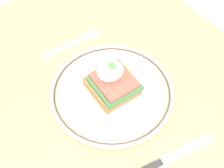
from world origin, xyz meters
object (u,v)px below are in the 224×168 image
object	(u,v)px
sandwich	(112,81)
knife	(159,163)
plate	(112,91)
fork	(75,42)

from	to	relation	value
sandwich	knife	bearing A→B (deg)	-5.29
plate	knife	distance (m)	0.19
plate	fork	bearing A→B (deg)	177.16
sandwich	fork	distance (m)	0.19
fork	sandwich	bearing A→B (deg)	-2.66
plate	fork	xyz separation A→B (m)	(-0.18, 0.01, -0.01)
plate	fork	size ratio (longest dim) A/B	1.74
knife	fork	bearing A→B (deg)	176.02
plate	fork	distance (m)	0.18
fork	knife	xyz separation A→B (m)	(0.37, -0.03, 0.00)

